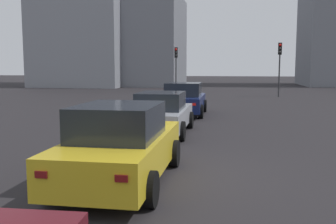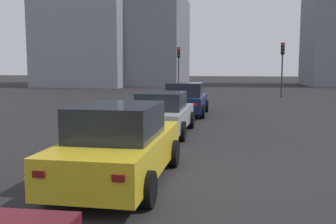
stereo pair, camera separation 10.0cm
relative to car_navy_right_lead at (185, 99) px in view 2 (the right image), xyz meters
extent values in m
cube|color=black|center=(-10.47, -1.42, -0.86)|extent=(160.00, 160.00, 0.20)
cube|color=#141E4C|center=(0.05, 0.00, -0.16)|extent=(4.06, 1.86, 0.68)
cube|color=#1E232B|center=(-0.15, 0.00, 0.50)|extent=(1.83, 1.63, 0.64)
cylinder|color=black|center=(1.31, -0.93, -0.44)|extent=(0.64, 0.22, 0.64)
cylinder|color=black|center=(1.31, 0.93, -0.44)|extent=(0.64, 0.22, 0.64)
cylinder|color=black|center=(-1.21, -0.93, -0.44)|extent=(0.64, 0.22, 0.64)
cylinder|color=black|center=(-1.21, 0.93, -0.44)|extent=(0.64, 0.22, 0.64)
cube|color=red|center=(-1.99, -0.67, -0.03)|extent=(0.03, 0.20, 0.11)
cube|color=red|center=(-1.99, 0.67, -0.03)|extent=(0.03, 0.20, 0.11)
cube|color=#A8AAB2|center=(-5.31, 0.15, -0.18)|extent=(4.20, 1.75, 0.63)
cube|color=#1E232B|center=(-5.52, 0.16, 0.43)|extent=(1.90, 1.53, 0.59)
cylinder|color=black|center=(-4.02, -0.72, -0.44)|extent=(0.64, 0.22, 0.64)
cylinder|color=black|center=(-4.01, 1.01, -0.44)|extent=(0.64, 0.22, 0.64)
cylinder|color=black|center=(-6.62, -0.70, -0.44)|extent=(0.64, 0.22, 0.64)
cylinder|color=black|center=(-6.61, 1.03, -0.44)|extent=(0.64, 0.22, 0.64)
cube|color=maroon|center=(-7.43, -0.45, -0.07)|extent=(0.03, 0.20, 0.11)
cube|color=maroon|center=(-7.42, 0.79, -0.07)|extent=(0.03, 0.20, 0.11)
cube|color=gold|center=(-11.12, -0.01, -0.14)|extent=(4.43, 1.81, 0.71)
cube|color=#1E232B|center=(-11.35, -0.01, 0.55)|extent=(2.00, 1.58, 0.67)
cylinder|color=black|center=(-9.76, -0.91, -0.44)|extent=(0.64, 0.23, 0.64)
cylinder|color=black|center=(-9.75, 0.87, -0.44)|extent=(0.64, 0.23, 0.64)
cylinder|color=black|center=(-12.50, -0.89, -0.44)|extent=(0.64, 0.23, 0.64)
cylinder|color=black|center=(-12.49, 0.89, -0.44)|extent=(0.64, 0.23, 0.64)
cube|color=maroon|center=(-13.35, -0.63, -0.01)|extent=(0.03, 0.20, 0.11)
cube|color=maroon|center=(-13.34, 0.65, -0.01)|extent=(0.03, 0.20, 0.11)
cylinder|color=#2D2D30|center=(11.97, -5.96, 0.85)|extent=(0.11, 0.11, 3.22)
cube|color=black|center=(11.91, -5.95, 2.92)|extent=(0.24, 0.30, 0.90)
sphere|color=red|center=(11.80, -5.93, 3.19)|extent=(0.20, 0.20, 0.20)
sphere|color=black|center=(11.80, -5.93, 2.92)|extent=(0.20, 0.20, 0.20)
sphere|color=black|center=(11.80, -5.93, 2.65)|extent=(0.20, 0.20, 0.20)
cylinder|color=#2D2D30|center=(15.66, 2.53, 0.79)|extent=(0.11, 0.11, 3.10)
cube|color=black|center=(15.60, 2.52, 2.79)|extent=(0.24, 0.30, 0.90)
sphere|color=red|center=(15.50, 2.51, 3.06)|extent=(0.20, 0.20, 0.20)
sphere|color=black|center=(15.50, 2.51, 2.79)|extent=(0.20, 0.20, 0.20)
sphere|color=black|center=(15.50, 2.51, 2.52)|extent=(0.20, 0.20, 0.20)
cube|color=slate|center=(28.81, 8.58, 4.63)|extent=(12.56, 9.71, 10.78)
cube|color=gray|center=(26.68, 14.58, 6.07)|extent=(13.22, 10.08, 13.65)
camera|label=1|loc=(-18.74, -2.18, 1.65)|focal=41.38mm
camera|label=2|loc=(-18.73, -2.28, 1.65)|focal=41.38mm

